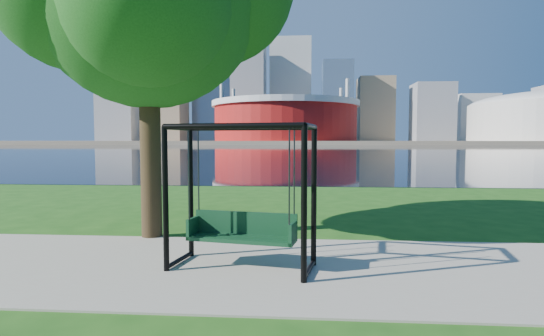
# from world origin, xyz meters

# --- Properties ---
(ground) EXTENTS (900.00, 900.00, 0.00)m
(ground) POSITION_xyz_m (0.00, 0.00, 0.00)
(ground) COLOR #1E5114
(ground) RESTS_ON ground
(path) EXTENTS (120.00, 4.00, 0.03)m
(path) POSITION_xyz_m (0.00, -0.50, 0.01)
(path) COLOR #9E937F
(path) RESTS_ON ground
(river) EXTENTS (900.00, 180.00, 0.02)m
(river) POSITION_xyz_m (0.00, 102.00, 0.01)
(river) COLOR black
(river) RESTS_ON ground
(far_bank) EXTENTS (900.00, 228.00, 2.00)m
(far_bank) POSITION_xyz_m (0.00, 306.00, 1.00)
(far_bank) COLOR #937F60
(far_bank) RESTS_ON ground
(stadium) EXTENTS (83.00, 83.00, 32.00)m
(stadium) POSITION_xyz_m (-10.00, 235.00, 14.23)
(stadium) COLOR maroon
(stadium) RESTS_ON far_bank
(skyline) EXTENTS (392.00, 66.00, 96.50)m
(skyline) POSITION_xyz_m (-4.27, 319.39, 35.89)
(skyline) COLOR gray
(skyline) RESTS_ON far_bank
(swing) EXTENTS (2.47, 1.41, 2.38)m
(swing) POSITION_xyz_m (-0.59, -0.57, 1.15)
(swing) COLOR black
(swing) RESTS_ON ground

